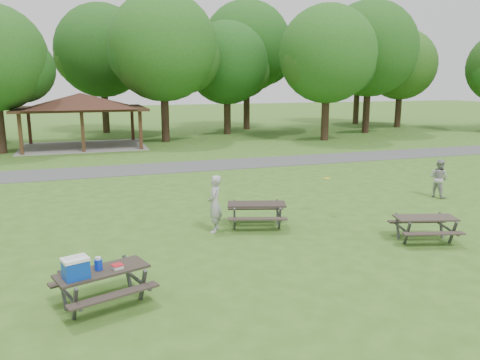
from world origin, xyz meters
name	(u,v)px	position (x,y,z in m)	size (l,w,h in m)	color
ground	(252,262)	(0.00, 0.00, 0.00)	(160.00, 160.00, 0.00)	#35621C
asphalt_path	(163,168)	(0.00, 14.00, 0.01)	(120.00, 3.20, 0.02)	#464648
pavilion	(81,103)	(-4.00, 24.00, 3.06)	(8.60, 7.01, 3.76)	#382514
tree_row_e	(164,50)	(2.10, 25.03, 6.78)	(8.40, 8.00, 11.02)	black
tree_row_f	(228,66)	(8.09, 28.53, 5.84)	(7.35, 7.00, 9.55)	black
tree_row_g	(328,57)	(14.09, 22.03, 6.33)	(7.77, 7.40, 10.25)	black
tree_row_h	(370,52)	(20.10, 25.53, 7.03)	(8.61, 8.20, 11.37)	black
tree_row_i	(402,67)	(26.08, 29.03, 5.91)	(7.14, 6.80, 9.52)	black
tree_deep_b	(103,54)	(-1.90, 33.03, 6.89)	(8.40, 8.00, 11.13)	black
tree_deep_c	(248,49)	(11.10, 32.03, 7.44)	(8.82, 8.40, 11.90)	#301F15
tree_deep_d	(359,57)	(24.10, 33.53, 7.03)	(8.40, 8.00, 11.27)	black
picnic_table_near	(94,274)	(-3.89, -1.29, 0.74)	(2.22, 1.99, 1.28)	black
picnic_table_middle	(256,209)	(1.15, 2.80, 0.59)	(2.19, 1.96, 0.80)	black
picnic_table_far	(425,223)	(5.33, -0.03, 0.55)	(2.03, 1.80, 0.75)	#302A23
frisbee_in_flight	(327,178)	(3.96, 3.36, 1.29)	(0.27, 0.27, 0.02)	gold
frisbee_thrower	(215,204)	(-0.24, 2.74, 0.89)	(0.65, 0.43, 1.78)	#A6A7A9
frisbee_catcher	(439,178)	(9.43, 4.15, 0.77)	(0.75, 0.58, 1.54)	#A4A4A6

